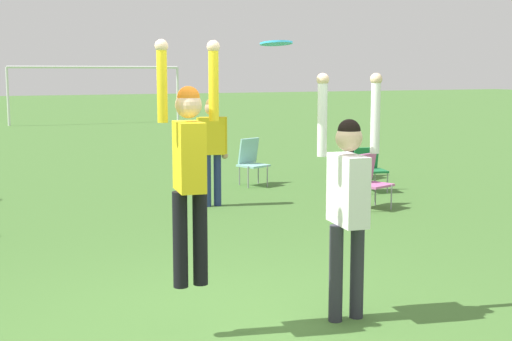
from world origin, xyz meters
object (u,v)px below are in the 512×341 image
(camping_chair_4, at_px, (370,166))
(camping_chair_3, at_px, (356,153))
(person_defending, at_px, (348,191))
(camping_chair_0, at_px, (368,178))
(person_spectator_far, at_px, (212,142))
(person_jumping, at_px, (189,160))
(camping_chair_5, at_px, (251,159))
(frisbee, at_px, (276,43))

(camping_chair_4, bearing_deg, camping_chair_3, -100.64)
(person_defending, xyz_separation_m, camping_chair_4, (3.98, 5.50, -0.67))
(camping_chair_0, xyz_separation_m, person_spectator_far, (-2.18, 1.17, 0.55))
(person_jumping, height_order, camping_chair_5, person_jumping)
(person_jumping, relative_size, camping_chair_5, 2.21)
(camping_chair_3, xyz_separation_m, camping_chair_4, (-0.69, -1.51, -0.03))
(camping_chair_4, distance_m, person_spectator_far, 3.13)
(camping_chair_3, bearing_deg, person_jumping, 23.14)
(person_spectator_far, bearing_deg, camping_chair_0, -11.51)
(camping_chair_5, bearing_deg, camping_chair_3, 158.69)
(camping_chair_3, bearing_deg, camping_chair_4, 40.14)
(camping_chair_3, bearing_deg, person_spectator_far, -2.06)
(person_defending, distance_m, person_spectator_far, 5.46)
(person_defending, bearing_deg, person_spectator_far, 178.72)
(camping_chair_4, relative_size, person_spectator_far, 0.45)
(person_jumping, distance_m, camping_chair_3, 9.14)
(person_jumping, relative_size, camping_chair_3, 2.24)
(frisbee, height_order, camping_chair_4, frisbee)
(camping_chair_0, bearing_deg, frisbee, 28.64)
(camping_chair_4, bearing_deg, camping_chair_5, -29.47)
(person_defending, distance_m, camping_chair_3, 8.44)
(camping_chair_0, distance_m, camping_chair_4, 1.56)
(person_spectator_far, bearing_deg, camping_chair_5, 65.48)
(frisbee, bearing_deg, camping_chair_5, 66.69)
(camping_chair_0, xyz_separation_m, camping_chair_4, (0.89, 1.28, -0.02))
(person_jumping, bearing_deg, frisbee, -89.37)
(camping_chair_3, distance_m, camping_chair_4, 1.66)
(person_jumping, bearing_deg, person_defending, -90.00)
(camping_chair_3, distance_m, camping_chair_5, 2.32)
(person_defending, relative_size, camping_chair_0, 2.51)
(camping_chair_0, height_order, camping_chair_3, camping_chair_3)
(person_defending, height_order, camping_chair_0, person_defending)
(camping_chair_4, xyz_separation_m, camping_chair_5, (-1.63, 1.54, 0.04))
(camping_chair_3, xyz_separation_m, camping_chair_5, (-2.32, 0.03, 0.01))
(person_jumping, xyz_separation_m, camping_chair_3, (6.02, 6.81, -0.96))
(person_defending, relative_size, camping_chair_3, 2.44)
(person_defending, height_order, camping_chair_5, person_defending)
(person_jumping, height_order, person_defending, person_jumping)
(frisbee, distance_m, person_spectator_far, 5.66)
(person_jumping, bearing_deg, camping_chair_0, -39.59)
(frisbee, distance_m, camping_chair_4, 7.35)
(frisbee, relative_size, camping_chair_5, 0.30)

